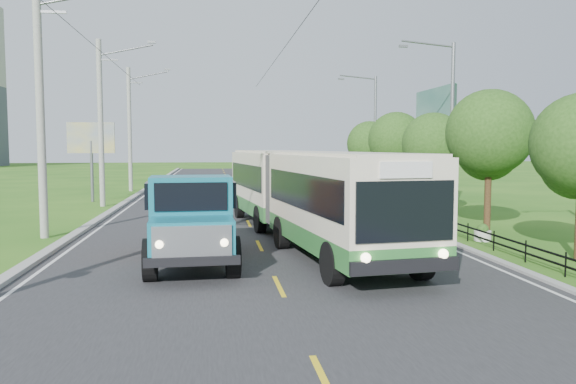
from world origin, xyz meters
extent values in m
plane|color=#275F16|center=(0.00, 0.00, 0.00)|extent=(240.00, 240.00, 0.00)
cube|color=#28282B|center=(0.00, 20.00, 0.01)|extent=(14.00, 120.00, 0.02)
cube|color=#9E9E99|center=(-7.20, 20.00, 0.07)|extent=(0.40, 120.00, 0.15)
cube|color=#9E9E99|center=(7.15, 20.00, 0.05)|extent=(0.30, 120.00, 0.10)
cube|color=silver|center=(-6.65, 20.00, 0.02)|extent=(0.12, 120.00, 0.00)
cube|color=silver|center=(6.65, 20.00, 0.02)|extent=(0.12, 120.00, 0.00)
cube|color=yellow|center=(0.00, 0.00, 0.02)|extent=(0.12, 2.20, 0.00)
cube|color=black|center=(8.00, 14.00, 0.30)|extent=(0.04, 40.00, 0.60)
cylinder|color=gray|center=(-8.30, 9.00, 5.00)|extent=(0.32, 0.32, 10.00)
cube|color=slate|center=(-7.80, 9.00, 8.80)|extent=(1.20, 0.10, 0.10)
cylinder|color=gray|center=(-8.30, 21.00, 5.00)|extent=(0.32, 0.32, 10.00)
cube|color=slate|center=(-7.80, 21.00, 8.80)|extent=(1.20, 0.10, 0.10)
cube|color=slate|center=(-5.20, 21.00, 9.90)|extent=(0.50, 0.18, 0.12)
cylinder|color=gray|center=(-8.30, 33.00, 5.00)|extent=(0.32, 0.32, 10.00)
cube|color=slate|center=(-7.80, 33.00, 8.80)|extent=(1.20, 0.10, 0.10)
cube|color=slate|center=(-5.20, 33.00, 9.90)|extent=(0.50, 0.18, 0.12)
cylinder|color=#382314|center=(9.80, 8.00, 1.68)|extent=(0.28, 0.28, 3.36)
sphere|color=#1F4513|center=(9.80, 8.00, 4.20)|extent=(3.60, 3.60, 3.60)
sphere|color=#1F4513|center=(10.00, 8.50, 3.48)|extent=(2.64, 2.64, 2.64)
cylinder|color=#382314|center=(9.80, 14.00, 1.51)|extent=(0.28, 0.28, 3.02)
sphere|color=#1F4513|center=(9.80, 14.00, 3.78)|extent=(3.24, 3.24, 3.24)
sphere|color=#1F4513|center=(10.00, 14.50, 3.13)|extent=(2.38, 2.38, 2.38)
cylinder|color=#382314|center=(9.80, 20.00, 1.62)|extent=(0.28, 0.28, 3.25)
sphere|color=#1F4513|center=(9.80, 20.00, 4.06)|extent=(3.48, 3.48, 3.48)
sphere|color=#1F4513|center=(10.00, 20.50, 3.36)|extent=(2.55, 2.55, 2.55)
cylinder|color=#382314|center=(9.80, 26.00, 1.54)|extent=(0.28, 0.28, 3.08)
sphere|color=#1F4513|center=(9.80, 26.00, 3.85)|extent=(3.30, 3.30, 3.30)
sphere|color=#1F4513|center=(10.00, 26.50, 3.19)|extent=(2.42, 2.42, 2.42)
cylinder|color=slate|center=(10.80, 14.00, 4.50)|extent=(0.20, 0.20, 9.00)
cylinder|color=slate|center=(9.40, 14.00, 8.90)|extent=(2.80, 0.10, 0.34)
cube|color=slate|center=(8.10, 14.00, 8.75)|extent=(0.45, 0.16, 0.12)
cylinder|color=slate|center=(10.80, 28.00, 4.50)|extent=(0.20, 0.20, 9.00)
cylinder|color=slate|center=(9.40, 28.00, 8.90)|extent=(2.80, 0.10, 0.34)
cube|color=slate|center=(8.10, 28.00, 8.75)|extent=(0.45, 0.16, 0.12)
cylinder|color=silver|center=(8.60, 6.00, 0.20)|extent=(0.64, 0.64, 0.40)
sphere|color=#1F4513|center=(8.60, 6.00, 0.45)|extent=(0.44, 0.44, 0.44)
cylinder|color=silver|center=(8.60, 14.00, 0.20)|extent=(0.64, 0.64, 0.40)
sphere|color=#1F4513|center=(8.60, 14.00, 0.45)|extent=(0.44, 0.44, 0.44)
cylinder|color=silver|center=(8.60, 22.00, 0.20)|extent=(0.64, 0.64, 0.40)
sphere|color=#1F4513|center=(8.60, 22.00, 0.45)|extent=(0.44, 0.44, 0.44)
cylinder|color=slate|center=(-9.50, 24.00, 2.00)|extent=(0.20, 0.20, 4.00)
cube|color=yellow|center=(-9.50, 24.00, 4.20)|extent=(3.00, 0.15, 2.00)
cylinder|color=slate|center=(12.30, 17.50, 2.50)|extent=(0.24, 0.24, 5.00)
cylinder|color=slate|center=(12.30, 22.50, 2.50)|extent=(0.24, 0.24, 5.00)
cube|color=#144C47|center=(12.30, 20.00, 5.80)|extent=(0.20, 6.00, 3.00)
cube|color=#2C7030|center=(2.33, 2.69, 0.89)|extent=(3.77, 8.64, 0.61)
cube|color=beige|center=(2.33, 2.69, 2.27)|extent=(3.77, 8.64, 2.15)
cube|color=black|center=(2.33, 2.69, 2.28)|extent=(3.74, 7.98, 1.06)
cube|color=#2C7030|center=(1.23, 11.83, 0.89)|extent=(3.70, 8.08, 0.61)
cube|color=beige|center=(1.23, 11.83, 2.27)|extent=(3.70, 8.08, 2.15)
cube|color=black|center=(1.23, 11.83, 2.28)|extent=(3.67, 7.42, 1.06)
cube|color=#4C4C4C|center=(1.76, 7.40, 1.96)|extent=(2.74, 1.42, 2.65)
cube|color=black|center=(2.84, -1.48, 2.09)|extent=(2.50, 0.37, 1.45)
cylinder|color=black|center=(1.40, -0.06, 0.58)|extent=(0.49, 1.19, 1.16)
cylinder|color=black|center=(3.90, 0.24, 0.58)|extent=(0.49, 1.19, 1.16)
cylinder|color=black|center=(0.74, 5.36, 0.58)|extent=(0.49, 1.19, 1.16)
cylinder|color=black|center=(3.24, 5.67, 0.58)|extent=(0.49, 1.19, 1.16)
cylinder|color=black|center=(0.28, 9.13, 0.58)|extent=(0.49, 1.19, 1.16)
cylinder|color=black|center=(2.79, 9.43, 0.58)|extent=(0.49, 1.19, 1.16)
cylinder|color=black|center=(-0.33, 14.22, 0.58)|extent=(0.49, 1.19, 1.16)
cylinder|color=black|center=(2.17, 14.52, 0.58)|extent=(0.49, 1.19, 1.16)
cube|color=#167085|center=(-2.23, 0.90, 1.16)|extent=(2.28, 1.58, 1.06)
cube|color=#167085|center=(-2.30, 2.48, 1.69)|extent=(2.40, 1.79, 2.11)
cube|color=black|center=(-2.30, 2.48, 2.22)|extent=(2.62, 1.49, 0.74)
cube|color=black|center=(-2.34, 3.33, 0.69)|extent=(1.33, 6.38, 0.26)
cube|color=#EE4A16|center=(-2.42, 5.12, 1.74)|extent=(2.57, 3.28, 1.37)
cylinder|color=black|center=(-3.35, 1.06, 0.58)|extent=(0.42, 1.18, 1.16)
cylinder|color=black|center=(-1.13, 1.16, 0.58)|extent=(0.42, 1.18, 1.16)
cylinder|color=black|center=(-3.54, 5.28, 0.58)|extent=(0.42, 1.18, 1.16)
cylinder|color=black|center=(-1.32, 5.38, 0.58)|extent=(0.42, 1.18, 1.16)
camera|label=1|loc=(-1.67, -14.14, 3.60)|focal=35.00mm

